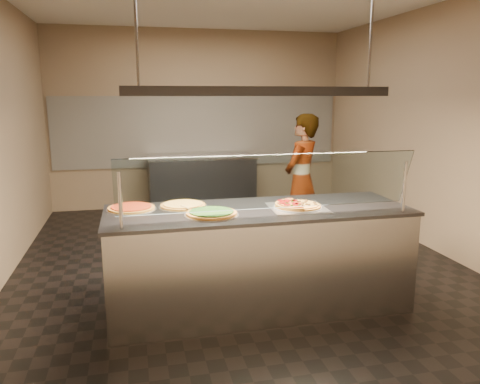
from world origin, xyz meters
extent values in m
cube|color=black|center=(0.00, 0.00, -0.01)|extent=(5.00, 6.00, 0.02)
cube|color=#977F61|center=(0.00, 3.01, 1.50)|extent=(5.00, 0.02, 3.00)
cube|color=#977F61|center=(0.00, -3.01, 1.50)|extent=(5.00, 0.02, 3.00)
cube|color=#977F61|center=(2.51, 0.00, 1.50)|extent=(0.02, 6.00, 3.00)
cube|color=silver|center=(0.00, 2.98, 1.30)|extent=(4.90, 0.02, 1.20)
cube|color=#B7B7BC|center=(-0.08, -1.20, 0.45)|extent=(2.65, 0.90, 0.90)
cube|color=#3C3C41|center=(-0.08, -1.20, 0.92)|extent=(2.69, 0.94, 0.03)
cylinder|color=#B7B7BC|center=(-1.25, -1.60, 1.15)|extent=(0.03, 0.03, 0.44)
cylinder|color=#B7B7BC|center=(1.10, -1.60, 1.15)|extent=(0.03, 0.03, 0.44)
cube|color=white|center=(-0.08, -1.54, 1.23)|extent=(2.45, 0.18, 0.47)
cube|color=silver|center=(0.27, -1.26, 0.93)|extent=(0.52, 0.52, 0.01)
cylinder|color=silver|center=(0.27, -1.26, 0.94)|extent=(0.43, 0.43, 0.01)
cylinder|color=#730808|center=(0.26, -1.20, 0.99)|extent=(0.06, 0.06, 0.01)
cylinder|color=#730808|center=(0.24, -1.18, 0.99)|extent=(0.06, 0.06, 0.01)
cylinder|color=#730808|center=(0.19, -1.16, 0.99)|extent=(0.06, 0.06, 0.01)
cylinder|color=#730808|center=(0.13, -1.17, 0.99)|extent=(0.06, 0.06, 0.01)
cylinder|color=#730808|center=(0.17, -1.21, 0.99)|extent=(0.06, 0.06, 0.01)
cylinder|color=#730808|center=(0.12, -1.26, 0.99)|extent=(0.06, 0.06, 0.01)
cylinder|color=#730808|center=(0.15, -1.29, 0.99)|extent=(0.06, 0.06, 0.01)
cylinder|color=#730808|center=(0.14, -1.33, 0.99)|extent=(0.06, 0.06, 0.01)
cylinder|color=#730808|center=(0.22, -1.30, 0.99)|extent=(0.06, 0.06, 0.01)
cylinder|color=#730808|center=(0.21, -1.35, 0.99)|extent=(0.06, 0.06, 0.01)
cylinder|color=#730808|center=(0.24, -1.32, 0.99)|extent=(0.06, 0.06, 0.01)
cube|color=#19590F|center=(0.25, -1.17, 0.99)|extent=(0.02, 0.02, 0.01)
cube|color=#19590F|center=(0.23, -1.19, 0.99)|extent=(0.01, 0.02, 0.01)
cube|color=#19590F|center=(0.17, -1.17, 0.99)|extent=(0.02, 0.01, 0.01)
cube|color=#19590F|center=(0.22, -1.24, 0.99)|extent=(0.02, 0.02, 0.01)
cube|color=#19590F|center=(0.15, -1.28, 0.99)|extent=(0.02, 0.02, 0.01)
cube|color=#19590F|center=(0.15, -1.31, 0.99)|extent=(0.02, 0.02, 0.01)
cube|color=#19590F|center=(0.17, -1.37, 0.99)|extent=(0.02, 0.02, 0.01)
cube|color=#19590F|center=(0.24, -1.37, 0.99)|extent=(0.02, 0.02, 0.01)
sphere|color=#513014|center=(0.28, -1.32, 0.97)|extent=(0.03, 0.03, 0.03)
sphere|color=#513014|center=(0.29, -1.30, 0.97)|extent=(0.03, 0.03, 0.03)
sphere|color=#513014|center=(0.35, -1.32, 0.97)|extent=(0.03, 0.03, 0.03)
sphere|color=#513014|center=(0.33, -1.30, 0.97)|extent=(0.03, 0.03, 0.03)
sphere|color=#513014|center=(0.42, -1.31, 0.97)|extent=(0.03, 0.03, 0.03)
sphere|color=#513014|center=(0.42, -1.26, 0.97)|extent=(0.03, 0.03, 0.03)
sphere|color=#513014|center=(0.31, -1.25, 0.97)|extent=(0.03, 0.03, 0.03)
sphere|color=#513014|center=(0.35, -1.21, 0.97)|extent=(0.03, 0.03, 0.03)
sphere|color=#513014|center=(0.38, -1.17, 0.97)|extent=(0.03, 0.03, 0.03)
sphere|color=#513014|center=(0.31, -1.18, 0.97)|extent=(0.03, 0.03, 0.03)
sphere|color=#513014|center=(0.29, -1.19, 0.97)|extent=(0.03, 0.03, 0.03)
cylinder|color=silver|center=(-0.53, -1.33, 0.93)|extent=(0.46, 0.46, 0.01)
cylinder|color=#9D6524|center=(-0.53, -1.33, 0.95)|extent=(0.43, 0.43, 0.02)
cylinder|color=black|center=(-0.53, -1.33, 0.96)|extent=(0.37, 0.37, 0.01)
cylinder|color=silver|center=(-0.73, -0.97, 0.93)|extent=(0.43, 0.43, 0.01)
cylinder|color=#9D6524|center=(-0.73, -0.97, 0.94)|extent=(0.40, 0.40, 0.02)
cylinder|color=gold|center=(-0.73, -0.97, 0.96)|extent=(0.35, 0.35, 0.01)
cylinder|color=silver|center=(-1.18, -0.97, 0.93)|extent=(0.43, 0.43, 0.01)
cylinder|color=#9D6524|center=(-1.18, -0.97, 0.94)|extent=(0.40, 0.40, 0.02)
cylinder|color=maroon|center=(-1.18, -0.97, 0.96)|extent=(0.35, 0.35, 0.01)
cube|color=#B7B7BC|center=(-0.60, -1.19, 0.96)|extent=(0.16, 0.15, 0.00)
cylinder|color=tan|center=(-0.72, -1.13, 0.96)|extent=(0.08, 0.14, 0.02)
cube|color=#3C3C41|center=(-0.04, 2.55, 0.45)|extent=(1.73, 0.70, 0.90)
cube|color=#B7B7BC|center=(-0.04, 2.55, 0.92)|extent=(1.77, 0.74, 0.03)
imported|color=#2B2931|center=(0.95, 0.47, 0.85)|extent=(0.72, 0.72, 1.69)
cube|color=#3C3C41|center=(-0.08, -1.20, 1.95)|extent=(2.30, 0.18, 0.08)
cylinder|color=#B7B7BC|center=(-1.08, -1.20, 2.50)|extent=(0.02, 0.02, 1.01)
cylinder|color=#B7B7BC|center=(0.92, -1.20, 2.50)|extent=(0.02, 0.02, 1.01)
camera|label=1|loc=(-1.15, -5.09, 1.92)|focal=35.00mm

